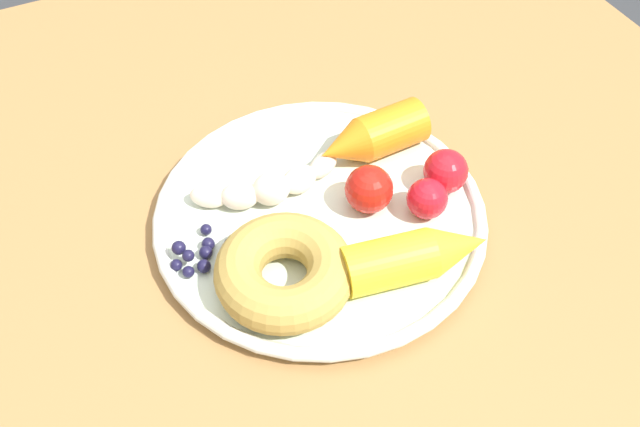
{
  "coord_description": "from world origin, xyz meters",
  "views": [
    {
      "loc": [
        0.33,
        -0.2,
        1.24
      ],
      "look_at": [
        -0.04,
        -0.02,
        0.75
      ],
      "focal_mm": 40.54,
      "sensor_mm": 36.0,
      "label": 1
    }
  ],
  "objects_px": {
    "carrot_yellow": "(417,256)",
    "plate": "(320,216)",
    "donut": "(284,272)",
    "tomato_mid": "(369,189)",
    "dining_table": "(360,303)",
    "carrot_orange": "(371,137)",
    "tomato_near": "(446,171)",
    "blueberry_pile": "(202,254)",
    "tomato_far": "(429,201)",
    "banana": "(269,186)"
  },
  "relations": [
    {
      "from": "dining_table",
      "to": "carrot_orange",
      "type": "bearing_deg",
      "value": 149.33
    },
    {
      "from": "plate",
      "to": "donut",
      "type": "height_order",
      "value": "donut"
    },
    {
      "from": "carrot_yellow",
      "to": "tomato_near",
      "type": "xyz_separation_m",
      "value": [
        -0.07,
        0.07,
        -0.0
      ]
    },
    {
      "from": "donut",
      "to": "tomato_near",
      "type": "height_order",
      "value": "tomato_near"
    },
    {
      "from": "banana",
      "to": "dining_table",
      "type": "bearing_deg",
      "value": 35.74
    },
    {
      "from": "banana",
      "to": "carrot_orange",
      "type": "distance_m",
      "value": 0.11
    },
    {
      "from": "plate",
      "to": "banana",
      "type": "height_order",
      "value": "banana"
    },
    {
      "from": "banana",
      "to": "tomato_near",
      "type": "relative_size",
      "value": 3.61
    },
    {
      "from": "banana",
      "to": "carrot_yellow",
      "type": "height_order",
      "value": "carrot_yellow"
    },
    {
      "from": "carrot_orange",
      "to": "tomato_near",
      "type": "height_order",
      "value": "carrot_orange"
    },
    {
      "from": "dining_table",
      "to": "carrot_yellow",
      "type": "relative_size",
      "value": 7.89
    },
    {
      "from": "blueberry_pile",
      "to": "tomato_mid",
      "type": "distance_m",
      "value": 0.15
    },
    {
      "from": "tomato_mid",
      "to": "blueberry_pile",
      "type": "bearing_deg",
      "value": -92.59
    },
    {
      "from": "tomato_near",
      "to": "tomato_mid",
      "type": "bearing_deg",
      "value": -97.43
    },
    {
      "from": "carrot_yellow",
      "to": "tomato_far",
      "type": "relative_size",
      "value": 3.54
    },
    {
      "from": "banana",
      "to": "carrot_yellow",
      "type": "xyz_separation_m",
      "value": [
        0.13,
        0.07,
        0.01
      ]
    },
    {
      "from": "plate",
      "to": "tomato_far",
      "type": "distance_m",
      "value": 0.1
    },
    {
      "from": "carrot_yellow",
      "to": "dining_table",
      "type": "bearing_deg",
      "value": -160.21
    },
    {
      "from": "plate",
      "to": "tomato_mid",
      "type": "relative_size",
      "value": 6.88
    },
    {
      "from": "carrot_orange",
      "to": "donut",
      "type": "xyz_separation_m",
      "value": [
        0.1,
        -0.13,
        -0.0
      ]
    },
    {
      "from": "carrot_yellow",
      "to": "tomato_mid",
      "type": "xyz_separation_m",
      "value": [
        -0.08,
        -0.0,
        0.0
      ]
    },
    {
      "from": "banana",
      "to": "tomato_mid",
      "type": "distance_m",
      "value": 0.09
    },
    {
      "from": "blueberry_pile",
      "to": "tomato_mid",
      "type": "xyz_separation_m",
      "value": [
        0.01,
        0.15,
        0.01
      ]
    },
    {
      "from": "blueberry_pile",
      "to": "tomato_mid",
      "type": "relative_size",
      "value": 1.35
    },
    {
      "from": "plate",
      "to": "tomato_near",
      "type": "bearing_deg",
      "value": 80.44
    },
    {
      "from": "carrot_orange",
      "to": "carrot_yellow",
      "type": "bearing_deg",
      "value": -13.23
    },
    {
      "from": "donut",
      "to": "tomato_near",
      "type": "distance_m",
      "value": 0.18
    },
    {
      "from": "banana",
      "to": "blueberry_pile",
      "type": "distance_m",
      "value": 0.09
    },
    {
      "from": "carrot_orange",
      "to": "tomato_mid",
      "type": "relative_size",
      "value": 2.5
    },
    {
      "from": "dining_table",
      "to": "donut",
      "type": "bearing_deg",
      "value": -77.61
    },
    {
      "from": "carrot_yellow",
      "to": "blueberry_pile",
      "type": "bearing_deg",
      "value": -119.78
    },
    {
      "from": "dining_table",
      "to": "tomato_near",
      "type": "bearing_deg",
      "value": 102.17
    },
    {
      "from": "carrot_yellow",
      "to": "donut",
      "type": "bearing_deg",
      "value": -108.18
    },
    {
      "from": "plate",
      "to": "banana",
      "type": "distance_m",
      "value": 0.05
    },
    {
      "from": "banana",
      "to": "carrot_orange",
      "type": "height_order",
      "value": "carrot_orange"
    },
    {
      "from": "tomato_near",
      "to": "tomato_mid",
      "type": "height_order",
      "value": "tomato_mid"
    },
    {
      "from": "carrot_yellow",
      "to": "plate",
      "type": "bearing_deg",
      "value": -154.61
    },
    {
      "from": "blueberry_pile",
      "to": "carrot_orange",
      "type": "bearing_deg",
      "value": 105.14
    },
    {
      "from": "plate",
      "to": "tomato_near",
      "type": "distance_m",
      "value": 0.12
    },
    {
      "from": "carrot_orange",
      "to": "tomato_near",
      "type": "distance_m",
      "value": 0.08
    },
    {
      "from": "donut",
      "to": "tomato_mid",
      "type": "relative_size",
      "value": 2.63
    },
    {
      "from": "carrot_yellow",
      "to": "blueberry_pile",
      "type": "relative_size",
      "value": 2.21
    },
    {
      "from": "banana",
      "to": "tomato_near",
      "type": "distance_m",
      "value": 0.16
    },
    {
      "from": "dining_table",
      "to": "tomato_far",
      "type": "bearing_deg",
      "value": 87.0
    },
    {
      "from": "banana",
      "to": "tomato_far",
      "type": "bearing_deg",
      "value": 55.07
    },
    {
      "from": "carrot_yellow",
      "to": "carrot_orange",
      "type": "bearing_deg",
      "value": 166.77
    },
    {
      "from": "donut",
      "to": "tomato_near",
      "type": "xyz_separation_m",
      "value": [
        -0.04,
        0.17,
        0.0
      ]
    },
    {
      "from": "donut",
      "to": "blueberry_pile",
      "type": "bearing_deg",
      "value": -136.59
    },
    {
      "from": "banana",
      "to": "donut",
      "type": "bearing_deg",
      "value": -15.95
    },
    {
      "from": "carrot_orange",
      "to": "tomato_near",
      "type": "xyz_separation_m",
      "value": [
        0.07,
        0.04,
        -0.0
      ]
    }
  ]
}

